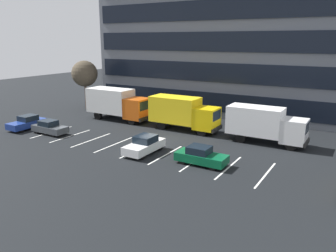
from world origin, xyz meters
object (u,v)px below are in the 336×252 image
object	(u,v)px
sedan_forest	(201,156)
sedan_white	(145,145)
box_truck_white	(265,123)
box_truck_yellow_all	(183,112)
box_truck_orange	(117,103)
bare_tree	(85,74)
sedan_navy	(27,123)
sedan_charcoal	(50,127)

from	to	relation	value
sedan_forest	sedan_white	bearing A→B (deg)	179.79
box_truck_white	sedan_forest	distance (m)	8.57
box_truck_yellow_all	sedan_white	xyz separation A→B (m)	(0.77, -8.26, -1.28)
box_truck_orange	bare_tree	distance (m)	9.21
box_truck_yellow_all	bare_tree	xyz separation A→B (m)	(-17.19, 3.32, 2.88)
box_truck_white	sedan_navy	xyz separation A→B (m)	(-23.50, -7.97, -1.21)
box_truck_white	sedan_charcoal	size ratio (longest dim) A/B	1.87
sedan_white	bare_tree	distance (m)	21.77
sedan_forest	bare_tree	xyz separation A→B (m)	(-23.27, 11.60, 4.18)
box_truck_white	sedan_navy	distance (m)	24.84
box_truck_yellow_all	sedan_white	bearing A→B (deg)	-84.70
sedan_charcoal	sedan_navy	xyz separation A→B (m)	(-3.67, 0.10, 0.03)
box_truck_white	box_truck_yellow_all	size ratio (longest dim) A/B	0.96
box_truck_yellow_all	sedan_forest	distance (m)	10.35
box_truck_yellow_all	sedan_white	size ratio (longest dim) A/B	1.82
box_truck_yellow_all	sedan_navy	xyz separation A→B (m)	(-14.75, -8.19, -1.30)
box_truck_white	sedan_navy	size ratio (longest dim) A/B	1.78
sedan_forest	bare_tree	bearing A→B (deg)	153.51
box_truck_white	sedan_forest	world-z (taller)	box_truck_white
sedan_white	box_truck_yellow_all	bearing A→B (deg)	95.30
box_truck_yellow_all	sedan_forest	size ratio (longest dim) A/B	1.90
sedan_white	box_truck_orange	bearing A→B (deg)	139.39
box_truck_orange	bare_tree	size ratio (longest dim) A/B	1.21
box_truck_white	sedan_white	world-z (taller)	box_truck_white
box_truck_yellow_all	bare_tree	world-z (taller)	bare_tree
box_truck_orange	sedan_navy	world-z (taller)	box_truck_orange
sedan_navy	sedan_charcoal	bearing A→B (deg)	-1.55
box_truck_yellow_all	box_truck_white	bearing A→B (deg)	-1.49
box_truck_yellow_all	sedan_charcoal	distance (m)	13.90
sedan_white	sedan_navy	xyz separation A→B (m)	(-15.52, 0.06, -0.02)
sedan_white	sedan_forest	xyz separation A→B (m)	(5.31, -0.02, -0.03)
box_truck_white	bare_tree	size ratio (longest dim) A/B	1.09
box_truck_white	sedan_navy	world-z (taller)	box_truck_white
box_truck_white	box_truck_orange	distance (m)	17.76
box_truck_white	sedan_charcoal	bearing A→B (deg)	-157.86
box_truck_orange	sedan_forest	bearing A→B (deg)	-29.11
sedan_forest	sedan_navy	bearing A→B (deg)	179.77
box_truck_orange	bare_tree	bearing A→B (deg)	158.68
sedan_navy	sedan_forest	bearing A→B (deg)	-0.23
bare_tree	sedan_forest	bearing A→B (deg)	-26.49
sedan_charcoal	sedan_navy	world-z (taller)	sedan_navy
box_truck_orange	sedan_charcoal	bearing A→B (deg)	-103.80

